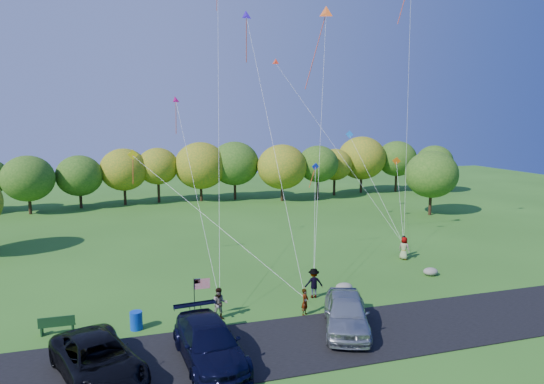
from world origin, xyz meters
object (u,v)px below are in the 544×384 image
Objects in this scene: flyer_e at (404,248)px; trash_barrel at (136,321)px; flyer_c at (314,283)px; flyer_d at (404,246)px; minivan_navy at (210,343)px; minivan_silver at (346,313)px; flyer_a at (305,302)px; minivan_dark at (98,360)px; flyer_b at (220,304)px; park_bench at (57,325)px.

trash_barrel is at bearing 80.29° from flyer_e.
flyer_c is 1.03× the size of flyer_e.
flyer_c is at bearing -6.50° from flyer_d.
minivan_navy is at bearing 95.29° from flyer_e.
minivan_silver is at bearing 9.15° from flyer_d.
minivan_navy reaches higher than flyer_d.
minivan_dark is at bearing 154.37° from flyer_a.
minivan_navy is at bearing -102.86° from flyer_b.
flyer_d is at bearing 29.05° from flyer_b.
flyer_d reaches higher than trash_barrel.
flyer_d reaches higher than park_bench.
minivan_silver reaches higher than flyer_e.
minivan_navy is at bearing 44.31° from flyer_c.
flyer_e is at bearing -145.83° from flyer_c.
minivan_navy is 6.41× the size of trash_barrel.
minivan_dark is at bearing -152.23° from minivan_silver.
minivan_dark is at bearing -139.29° from flyer_b.
minivan_navy is at bearing 167.18° from flyer_a.
flyer_b is 0.98× the size of flyer_c.
flyer_b reaches higher than flyer_e.
flyer_a is at bearing -5.18° from park_bench.
flyer_d is (16.63, 7.97, -0.05)m from flyer_b.
minivan_dark is 4.80m from minivan_navy.
flyer_a is at bearing -5.85° from flyer_b.
minivan_navy reaches higher than flyer_a.
park_bench is at bearing 93.68° from minivan_dark.
flyer_c is at bearing 4.75° from park_bench.
flyer_b reaches higher than trash_barrel.
flyer_d is 0.97× the size of park_bench.
flyer_e is at bearing 8.59° from minivan_dark.
park_bench is (-2.27, 5.32, -0.40)m from minivan_dark.
flyer_c is (7.63, 6.31, -0.03)m from minivan_navy.
minivan_navy is at bearing -148.41° from minivan_silver.
minivan_dark is 3.32× the size of flyer_c.
minivan_silver reaches higher than flyer_d.
minivan_silver is 3.09× the size of flyer_e.
minivan_silver is 11.14m from trash_barrel.
park_bench is at bearing 128.60° from flyer_a.
flyer_e reaches higher than minivan_dark.
flyer_a is (10.94, 3.92, -0.15)m from minivan_dark.
minivan_navy is 7.28m from flyer_a.
park_bench is at bearing -21.66° from flyer_d.
flyer_b reaches higher than minivan_dark.
flyer_e reaches higher than park_bench.
trash_barrel is (-21.13, -7.92, -0.37)m from flyer_d.
flyer_a is 1.58× the size of trash_barrel.
flyer_b is 6.46m from flyer_c.
flyer_b reaches higher than park_bench.
trash_barrel is (-3.12, 4.74, -0.48)m from minivan_navy.
minivan_dark is 5.05m from trash_barrel.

